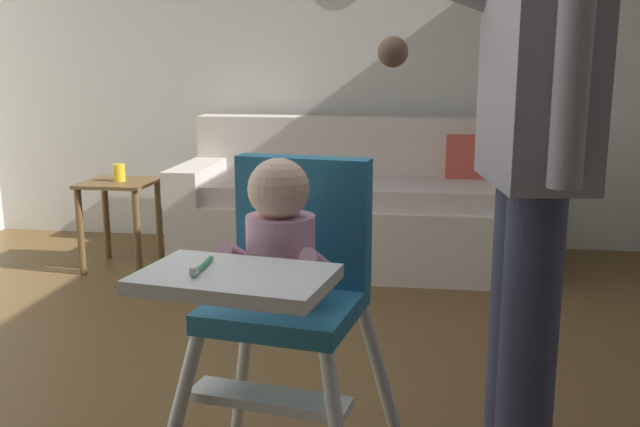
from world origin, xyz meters
The scene contains 6 objects.
wall_far centered at (0.00, 2.54, 1.34)m, with size 5.50×0.06×2.68m, color #BAB8AF.
couch centered at (0.27, 2.02, 0.33)m, with size 2.05×0.86×0.86m.
high_chair centered at (0.33, -0.51, 0.69)m, with size 0.69×0.79×0.98m.
adult_standing centered at (0.92, -0.44, 0.97)m, with size 0.55×0.50×1.71m.
side_table centered at (-1.08, 1.69, 0.38)m, with size 0.40×0.40×0.52m.
sippy_cup centered at (-1.07, 1.69, 0.57)m, with size 0.07×0.07×0.10m, color gold.
Camera 1 is at (0.67, -2.19, 1.21)m, focal length 40.14 mm.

